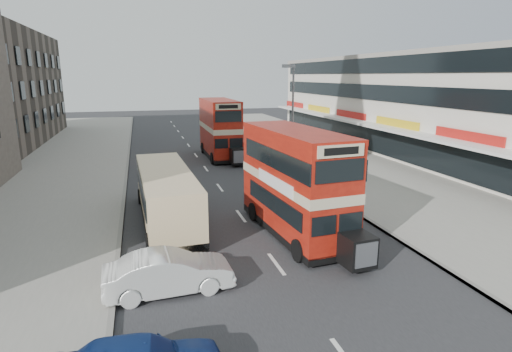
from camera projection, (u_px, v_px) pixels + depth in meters
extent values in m
plane|color=#28282B|center=(294.00, 288.00, 14.60)|extent=(160.00, 160.00, 0.00)
cube|color=#28282B|center=(206.00, 169.00, 33.31)|extent=(12.00, 90.00, 0.01)
cube|color=gray|center=(341.00, 160.00, 36.44)|extent=(12.00, 90.00, 0.15)
cube|color=gray|center=(42.00, 177.00, 30.15)|extent=(12.00, 90.00, 0.15)
cube|color=gray|center=(127.00, 173.00, 31.70)|extent=(0.20, 90.00, 0.16)
cube|color=gray|center=(278.00, 164.00, 34.90)|extent=(0.20, 90.00, 0.16)
cube|color=beige|center=(410.00, 106.00, 39.36)|extent=(8.00, 46.00, 9.00)
cube|color=black|center=(370.00, 138.00, 38.99)|extent=(0.10, 44.00, 2.40)
cube|color=gray|center=(414.00, 56.00, 38.28)|extent=(8.20, 46.20, 0.40)
cube|color=white|center=(363.00, 123.00, 38.43)|extent=(1.80, 44.00, 0.20)
cylinder|color=slate|center=(293.00, 119.00, 32.23)|extent=(0.16, 0.16, 8.00)
cube|color=slate|center=(289.00, 66.00, 31.18)|extent=(1.00, 0.20, 0.25)
cube|color=black|center=(294.00, 227.00, 19.60)|extent=(3.02, 7.72, 0.33)
cube|color=maroon|center=(294.00, 204.00, 19.33)|extent=(3.00, 7.72, 2.07)
cube|color=beige|center=(295.00, 180.00, 19.05)|extent=(3.04, 7.76, 0.42)
cube|color=maroon|center=(295.00, 155.00, 18.78)|extent=(3.00, 7.72, 1.98)
cube|color=maroon|center=(296.00, 132.00, 18.53)|extent=(3.02, 7.74, 0.24)
cube|color=black|center=(357.00, 250.00, 15.73)|extent=(1.22, 1.22, 1.23)
cube|color=black|center=(220.00, 153.00, 38.11)|extent=(2.50, 7.94, 0.35)
cube|color=maroon|center=(220.00, 140.00, 37.82)|extent=(2.48, 7.94, 2.18)
cube|color=beige|center=(220.00, 127.00, 37.53)|extent=(2.52, 7.98, 0.45)
cube|color=maroon|center=(219.00, 114.00, 37.25)|extent=(2.48, 7.94, 2.08)
cube|color=maroon|center=(219.00, 101.00, 36.99)|extent=(2.50, 7.96, 0.25)
cube|color=black|center=(238.00, 156.00, 33.87)|extent=(1.19, 1.19, 1.29)
cube|color=black|center=(167.00, 215.00, 21.18)|extent=(2.79, 9.62, 0.38)
cube|color=beige|center=(166.00, 194.00, 20.92)|extent=(2.77, 9.62, 2.48)
imported|color=white|center=(169.00, 273.00, 14.20)|extent=(4.45, 1.74, 1.44)
imported|color=#A41210|center=(287.00, 176.00, 28.41)|extent=(4.37, 2.21, 1.22)
imported|color=#CB6F14|center=(258.00, 153.00, 37.06)|extent=(3.93, 1.95, 1.07)
imported|color=teal|center=(231.00, 135.00, 47.54)|extent=(3.73, 1.92, 1.22)
imported|color=gray|center=(341.00, 170.00, 27.88)|extent=(0.76, 0.55, 1.98)
imported|color=gray|center=(260.00, 134.00, 45.73)|extent=(1.04, 0.53, 1.70)
imported|color=gray|center=(246.00, 155.00, 36.45)|extent=(0.75, 1.89, 0.98)
imported|color=black|center=(246.00, 148.00, 36.30)|extent=(0.59, 0.41, 1.58)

